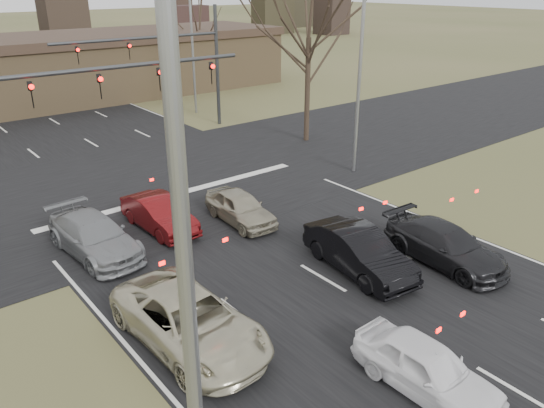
{
  "coord_description": "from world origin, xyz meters",
  "views": [
    {
      "loc": [
        -11.26,
        -8.23,
        9.51
      ],
      "look_at": [
        -0.2,
        5.54,
        2.0
      ],
      "focal_mm": 35.0,
      "sensor_mm": 36.0,
      "label": 1
    }
  ],
  "objects_px": {
    "streetlight_right_near": "(358,65)",
    "car_grey_ahead": "(94,236)",
    "car_silver_suv": "(189,320)",
    "car_white_sedan": "(427,368)",
    "mast_arm_far": "(180,55)",
    "car_red_ahead": "(159,214)",
    "streetlight_left": "(206,356)",
    "streetlight_right_far": "(190,37)",
    "building": "(46,70)",
    "mast_arm_near": "(50,104)",
    "car_silver_ahead": "(240,207)",
    "car_black_hatch": "(359,251)",
    "car_charcoal_sedan": "(445,245)"
  },
  "relations": [
    {
      "from": "mast_arm_near",
      "to": "car_charcoal_sedan",
      "type": "xyz_separation_m",
      "value": [
        9.46,
        -11.9,
        -4.38
      ]
    },
    {
      "from": "car_silver_suv",
      "to": "car_black_hatch",
      "type": "distance_m",
      "value": 6.71
    },
    {
      "from": "car_charcoal_sedan",
      "to": "car_grey_ahead",
      "type": "relative_size",
      "value": 0.97
    },
    {
      "from": "car_charcoal_sedan",
      "to": "building",
      "type": "bearing_deg",
      "value": 97.21
    },
    {
      "from": "car_red_ahead",
      "to": "car_silver_ahead",
      "type": "bearing_deg",
      "value": -28.54
    },
    {
      "from": "car_silver_suv",
      "to": "car_black_hatch",
      "type": "relative_size",
      "value": 1.17
    },
    {
      "from": "mast_arm_near",
      "to": "mast_arm_far",
      "type": "relative_size",
      "value": 1.09
    },
    {
      "from": "mast_arm_near",
      "to": "car_silver_ahead",
      "type": "bearing_deg",
      "value": -37.88
    },
    {
      "from": "car_white_sedan",
      "to": "mast_arm_far",
      "type": "bearing_deg",
      "value": 71.64
    },
    {
      "from": "car_black_hatch",
      "to": "car_grey_ahead",
      "type": "distance_m",
      "value": 9.73
    },
    {
      "from": "streetlight_right_near",
      "to": "car_black_hatch",
      "type": "xyz_separation_m",
      "value": [
        -7.48,
        -7.38,
        -4.82
      ]
    },
    {
      "from": "streetlight_left",
      "to": "building",
      "type": "bearing_deg",
      "value": 75.55
    },
    {
      "from": "mast_arm_near",
      "to": "car_white_sedan",
      "type": "xyz_separation_m",
      "value": [
        3.5,
        -15.47,
        -4.41
      ]
    },
    {
      "from": "streetlight_right_near",
      "to": "car_silver_ahead",
      "type": "distance_m",
      "value": 9.78
    },
    {
      "from": "mast_arm_far",
      "to": "streetlight_right_far",
      "type": "distance_m",
      "value": 5.12
    },
    {
      "from": "car_silver_suv",
      "to": "car_grey_ahead",
      "type": "height_order",
      "value": "car_silver_suv"
    },
    {
      "from": "building",
      "to": "mast_arm_near",
      "type": "height_order",
      "value": "mast_arm_near"
    },
    {
      "from": "streetlight_left",
      "to": "car_white_sedan",
      "type": "bearing_deg",
      "value": 12.17
    },
    {
      "from": "streetlight_right_near",
      "to": "car_silver_ahead",
      "type": "relative_size",
      "value": 2.55
    },
    {
      "from": "streetlight_right_near",
      "to": "car_grey_ahead",
      "type": "height_order",
      "value": "streetlight_right_near"
    },
    {
      "from": "streetlight_right_far",
      "to": "car_grey_ahead",
      "type": "height_order",
      "value": "streetlight_right_far"
    },
    {
      "from": "car_white_sedan",
      "to": "car_red_ahead",
      "type": "distance_m",
      "value": 12.53
    },
    {
      "from": "mast_arm_far",
      "to": "car_silver_suv",
      "type": "bearing_deg",
      "value": -119.75
    },
    {
      "from": "building",
      "to": "streetlight_right_far",
      "type": "relative_size",
      "value": 4.24
    },
    {
      "from": "car_silver_suv",
      "to": "car_charcoal_sedan",
      "type": "relative_size",
      "value": 1.14
    },
    {
      "from": "streetlight_right_far",
      "to": "mast_arm_near",
      "type": "bearing_deg",
      "value": -136.11
    },
    {
      "from": "streetlight_right_near",
      "to": "streetlight_right_far",
      "type": "xyz_separation_m",
      "value": [
        0.5,
        17.0,
        0.0
      ]
    },
    {
      "from": "building",
      "to": "streetlight_right_far",
      "type": "bearing_deg",
      "value": -56.35
    },
    {
      "from": "streetlight_right_far",
      "to": "car_white_sedan",
      "type": "xyz_separation_m",
      "value": [
        -11.05,
        -29.47,
        -4.92
      ]
    },
    {
      "from": "mast_arm_near",
      "to": "car_black_hatch",
      "type": "height_order",
      "value": "mast_arm_near"
    },
    {
      "from": "building",
      "to": "car_red_ahead",
      "type": "relative_size",
      "value": 10.22
    },
    {
      "from": "mast_arm_far",
      "to": "car_red_ahead",
      "type": "height_order",
      "value": "mast_arm_far"
    },
    {
      "from": "streetlight_right_near",
      "to": "car_red_ahead",
      "type": "distance_m",
      "value": 12.34
    },
    {
      "from": "building",
      "to": "streetlight_right_near",
      "type": "distance_m",
      "value": 28.97
    },
    {
      "from": "streetlight_left",
      "to": "car_white_sedan",
      "type": "height_order",
      "value": "streetlight_left"
    },
    {
      "from": "car_silver_suv",
      "to": "car_white_sedan",
      "type": "xyz_separation_m",
      "value": [
        3.63,
        -5.27,
        -0.09
      ]
    },
    {
      "from": "building",
      "to": "car_black_hatch",
      "type": "height_order",
      "value": "building"
    },
    {
      "from": "mast_arm_near",
      "to": "streetlight_right_far",
      "type": "relative_size",
      "value": 1.21
    },
    {
      "from": "car_silver_suv",
      "to": "car_grey_ahead",
      "type": "xyz_separation_m",
      "value": [
        -0.01,
        6.87,
        -0.04
      ]
    },
    {
      "from": "streetlight_left",
      "to": "car_silver_suv",
      "type": "xyz_separation_m",
      "value": [
        3.46,
        6.8,
        -4.83
      ]
    },
    {
      "from": "mast_arm_near",
      "to": "streetlight_right_far",
      "type": "distance_m",
      "value": 20.2
    },
    {
      "from": "streetlight_left",
      "to": "car_charcoal_sedan",
      "type": "distance_m",
      "value": 14.84
    },
    {
      "from": "streetlight_right_near",
      "to": "car_black_hatch",
      "type": "relative_size",
      "value": 2.15
    },
    {
      "from": "streetlight_right_far",
      "to": "car_silver_suv",
      "type": "bearing_deg",
      "value": -121.24
    },
    {
      "from": "streetlight_left",
      "to": "mast_arm_far",
      "type": "bearing_deg",
      "value": 60.94
    },
    {
      "from": "streetlight_right_far",
      "to": "car_grey_ahead",
      "type": "relative_size",
      "value": 2.03
    },
    {
      "from": "car_black_hatch",
      "to": "car_charcoal_sedan",
      "type": "height_order",
      "value": "car_black_hatch"
    },
    {
      "from": "streetlight_left",
      "to": "car_red_ahead",
      "type": "xyz_separation_m",
      "value": [
        6.31,
        14.03,
        -4.9
      ]
    },
    {
      "from": "building",
      "to": "streetlight_right_near",
      "type": "relative_size",
      "value": 4.24
    },
    {
      "from": "car_charcoal_sedan",
      "to": "car_red_ahead",
      "type": "height_order",
      "value": "car_charcoal_sedan"
    }
  ]
}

